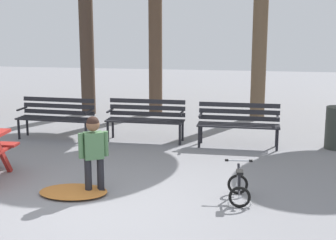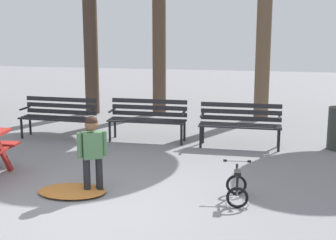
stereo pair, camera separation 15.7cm
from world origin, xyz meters
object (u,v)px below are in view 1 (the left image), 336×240
at_px(park_bench_right, 239,121).
at_px(kids_bicycle, 239,187).
at_px(child_standing, 94,148).
at_px(park_bench_far_left, 56,115).
at_px(park_bench_left, 146,116).

distance_m(park_bench_right, kids_bicycle, 3.05).
bearing_deg(child_standing, park_bench_far_left, 120.58).
xyz_separation_m(park_bench_far_left, kids_bicycle, (3.90, -3.04, -0.31)).
distance_m(park_bench_far_left, park_bench_left, 1.90).
xyz_separation_m(park_bench_left, park_bench_right, (1.90, -0.14, 0.00)).
relative_size(park_bench_far_left, kids_bicycle, 2.79).
bearing_deg(kids_bicycle, child_standing, -178.99).
height_order(park_bench_right, kids_bicycle, park_bench_right).
bearing_deg(park_bench_left, kids_bicycle, -57.78).
xyz_separation_m(child_standing, kids_bicycle, (2.08, 0.04, -0.48)).
bearing_deg(park_bench_far_left, child_standing, -59.42).
height_order(child_standing, kids_bicycle, child_standing).
bearing_deg(park_bench_right, kids_bicycle, -88.12).
height_order(park_bench_left, park_bench_right, same).
bearing_deg(kids_bicycle, park_bench_left, 122.22).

